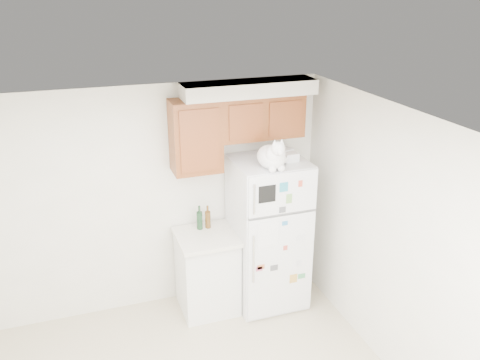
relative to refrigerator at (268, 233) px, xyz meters
name	(u,v)px	position (x,y,z in m)	size (l,w,h in m)	color
room_shell	(201,238)	(-1.11, -1.36, 0.82)	(3.84, 4.04, 2.52)	white
refrigerator	(268,233)	(0.00, 0.00, 0.00)	(0.76, 0.78, 1.70)	white
base_counter	(207,271)	(-0.69, 0.07, -0.39)	(0.64, 0.64, 0.92)	white
cat	(273,156)	(-0.06, -0.22, 0.98)	(0.34, 0.49, 0.35)	white
storage_box_back	(283,153)	(0.17, 0.04, 0.90)	(0.18, 0.13, 0.10)	white
storage_box_front	(291,157)	(0.19, -0.09, 0.89)	(0.15, 0.11, 0.09)	white
bottle_green	(200,217)	(-0.72, 0.22, 0.21)	(0.06, 0.06, 0.27)	#19381E
bottle_amber	(208,217)	(-0.63, 0.22, 0.20)	(0.06, 0.06, 0.26)	#593814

